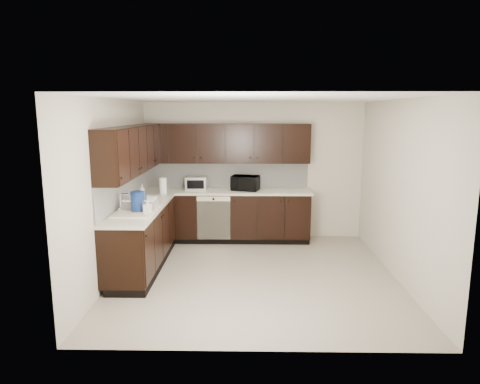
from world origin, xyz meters
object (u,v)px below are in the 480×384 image
microwave (245,183)px  storage_bin (140,204)px  blue_pitcher (138,202)px  toaster_oven (196,183)px  sink (136,216)px

microwave → storage_bin: (-1.49, -1.60, -0.05)m
storage_bin → blue_pitcher: blue_pitcher is taller
microwave → storage_bin: bearing=-117.6°
storage_bin → toaster_oven: bearing=69.8°
microwave → storage_bin: size_ratio=1.13×
microwave → blue_pitcher: blue_pitcher is taller
storage_bin → sink: bearing=-109.2°
storage_bin → blue_pitcher: size_ratio=1.42×
microwave → storage_bin: microwave is taller
storage_bin → blue_pitcher: (-0.00, -0.13, 0.07)m
sink → microwave: (1.53, 1.71, 0.19)m
sink → blue_pitcher: size_ratio=2.79×
toaster_oven → blue_pitcher: blue_pitcher is taller
storage_bin → blue_pitcher: bearing=-90.4°
microwave → blue_pitcher: 2.29m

